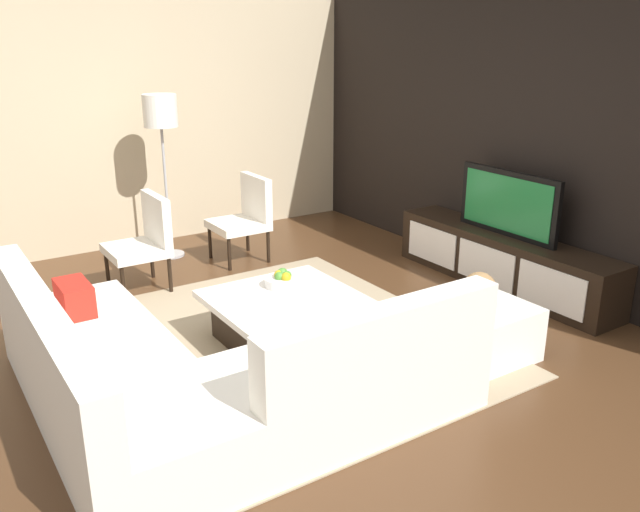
% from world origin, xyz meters
% --- Properties ---
extents(ground_plane, '(14.00, 14.00, 0.00)m').
position_xyz_m(ground_plane, '(0.00, 0.00, 0.00)').
color(ground_plane, '#4C301C').
extents(feature_wall_back, '(6.40, 0.12, 2.80)m').
position_xyz_m(feature_wall_back, '(0.00, 2.70, 1.40)').
color(feature_wall_back, black).
rests_on(feature_wall_back, ground).
extents(side_wall_left, '(0.12, 5.20, 2.80)m').
position_xyz_m(side_wall_left, '(-3.20, 0.20, 1.40)').
color(side_wall_left, '#C6B28E').
rests_on(side_wall_left, ground).
extents(area_rug, '(3.05, 2.80, 0.01)m').
position_xyz_m(area_rug, '(-0.10, 0.00, 0.01)').
color(area_rug, tan).
rests_on(area_rug, ground).
extents(media_console, '(2.33, 0.46, 0.50)m').
position_xyz_m(media_console, '(-0.00, 2.40, 0.25)').
color(media_console, black).
rests_on(media_console, ground).
extents(television, '(1.10, 0.06, 0.59)m').
position_xyz_m(television, '(0.00, 2.40, 0.80)').
color(television, black).
rests_on(television, media_console).
extents(sectional_couch, '(2.42, 2.44, 0.84)m').
position_xyz_m(sectional_couch, '(0.53, -0.84, 0.29)').
color(sectional_couch, white).
rests_on(sectional_couch, ground).
extents(coffee_table, '(0.96, 1.06, 0.38)m').
position_xyz_m(coffee_table, '(-0.10, 0.10, 0.20)').
color(coffee_table, black).
rests_on(coffee_table, ground).
extents(accent_chair_near, '(0.55, 0.51, 0.87)m').
position_xyz_m(accent_chair_near, '(-1.78, -0.37, 0.49)').
color(accent_chair_near, black).
rests_on(accent_chair_near, ground).
extents(floor_lamp, '(0.34, 0.34, 1.68)m').
position_xyz_m(floor_lamp, '(-2.54, 0.14, 1.43)').
color(floor_lamp, '#A5A5AA').
rests_on(floor_lamp, ground).
extents(ottoman, '(0.70, 0.70, 0.40)m').
position_xyz_m(ottoman, '(0.85, 1.17, 0.20)').
color(ottoman, white).
rests_on(ottoman, ground).
extents(fruit_bowl, '(0.28, 0.28, 0.13)m').
position_xyz_m(fruit_bowl, '(-0.28, 0.20, 0.43)').
color(fruit_bowl, silver).
rests_on(fruit_bowl, coffee_table).
extents(accent_chair_far, '(0.54, 0.52, 0.87)m').
position_xyz_m(accent_chair_far, '(-2.01, 0.78, 0.49)').
color(accent_chair_far, black).
rests_on(accent_chair_far, ground).
extents(decorative_ball, '(0.24, 0.24, 0.24)m').
position_xyz_m(decorative_ball, '(0.85, 1.17, 0.52)').
color(decorative_ball, '#997247').
rests_on(decorative_ball, ottoman).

